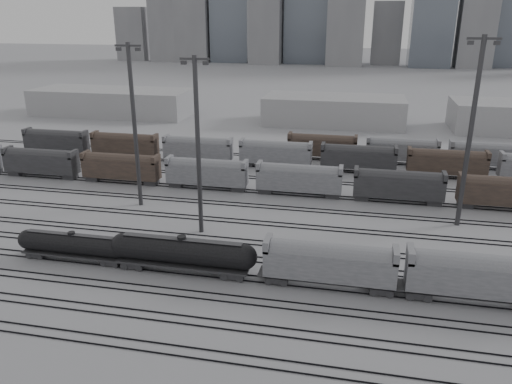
% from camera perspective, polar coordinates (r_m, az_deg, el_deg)
% --- Properties ---
extents(ground, '(900.00, 900.00, 0.00)m').
position_cam_1_polar(ground, '(62.35, -6.43, -9.69)').
color(ground, '#ABABAF').
rests_on(ground, ground).
extents(tracks, '(220.00, 71.50, 0.16)m').
position_cam_1_polar(tracks, '(77.37, -2.40, -3.45)').
color(tracks, black).
rests_on(tracks, ground).
extents(tank_car_a, '(15.58, 2.60, 3.85)m').
position_cam_1_polar(tank_car_a, '(69.26, -20.20, -5.66)').
color(tank_car_a, '#28272A').
rests_on(tank_car_a, ground).
extents(tank_car_b, '(18.89, 3.15, 4.67)m').
position_cam_1_polar(tank_car_b, '(62.68, -8.41, -6.82)').
color(tank_car_b, '#28272A').
rests_on(tank_car_b, ground).
extents(hopper_car_a, '(15.34, 3.05, 5.49)m').
position_cam_1_polar(hopper_car_a, '(58.98, 8.40, -7.85)').
color(hopper_car_a, '#28272A').
rests_on(hopper_car_a, ground).
extents(hopper_car_b, '(16.23, 3.23, 5.81)m').
position_cam_1_polar(hopper_car_b, '(60.53, 24.47, -8.59)').
color(hopper_car_b, '#28272A').
rests_on(hopper_car_b, ground).
extents(light_mast_b, '(4.23, 0.68, 26.45)m').
position_cam_1_polar(light_mast_b, '(82.80, -13.74, 7.69)').
color(light_mast_b, '#38383A').
rests_on(light_mast_b, ground).
extents(light_mast_c, '(4.06, 0.65, 25.39)m').
position_cam_1_polar(light_mast_c, '(70.22, -6.66, 5.56)').
color(light_mast_c, '#38383A').
rests_on(light_mast_c, ground).
extents(light_mast_d, '(4.46, 0.71, 27.89)m').
position_cam_1_polar(light_mast_d, '(78.28, 23.35, 6.54)').
color(light_mast_d, '#38383A').
rests_on(light_mast_d, ground).
extents(bg_string_near, '(151.00, 3.00, 5.60)m').
position_cam_1_polar(bg_string_near, '(88.38, 4.94, 1.38)').
color(bg_string_near, gray).
rests_on(bg_string_near, ground).
extents(bg_string_mid, '(151.00, 3.00, 5.60)m').
position_cam_1_polar(bg_string_mid, '(103.13, 11.62, 3.72)').
color(bg_string_mid, '#28272A').
rests_on(bg_string_mid, ground).
extents(bg_string_far, '(66.00, 3.00, 5.60)m').
position_cam_1_polar(bg_string_far, '(112.23, 20.67, 4.14)').
color(bg_string_far, brown).
rests_on(bg_string_far, ground).
extents(warehouse_left, '(50.00, 18.00, 8.00)m').
position_cam_1_polar(warehouse_left, '(167.93, -16.06, 9.86)').
color(warehouse_left, '#A9A9AC').
rests_on(warehouse_left, ground).
extents(warehouse_mid, '(40.00, 18.00, 8.00)m').
position_cam_1_polar(warehouse_mid, '(148.94, 8.88, 9.22)').
color(warehouse_mid, '#A9A9AC').
rests_on(warehouse_mid, ground).
extents(skyline, '(316.00, 22.40, 95.00)m').
position_cam_1_polar(skyline, '(331.46, 11.50, 20.05)').
color(skyline, gray).
rests_on(skyline, ground).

